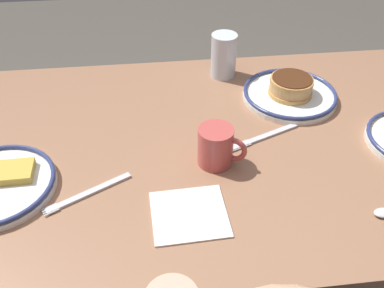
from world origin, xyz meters
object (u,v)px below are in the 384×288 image
object	(u,v)px
plate_near_main	(290,92)
fork_near	(88,193)
butter_knife	(258,139)
drinking_glass	(223,58)
paper_napkin	(189,214)
coffee_mug	(217,146)

from	to	relation	value
plate_near_main	fork_near	bearing A→B (deg)	30.28
butter_knife	fork_near	bearing A→B (deg)	19.08
drinking_glass	butter_knife	world-z (taller)	drinking_glass
drinking_glass	paper_napkin	xyz separation A→B (m)	(0.16, 0.54, -0.06)
plate_near_main	coffee_mug	world-z (taller)	coffee_mug
paper_napkin	fork_near	bearing A→B (deg)	-21.40
coffee_mug	drinking_glass	distance (m)	0.40
paper_napkin	butter_knife	distance (m)	0.29
butter_knife	plate_near_main	bearing A→B (deg)	-127.16
plate_near_main	paper_napkin	distance (m)	0.51
plate_near_main	drinking_glass	bearing A→B (deg)	-42.56
paper_napkin	butter_knife	xyz separation A→B (m)	(-0.19, -0.22, 0.00)
paper_napkin	butter_knife	world-z (taller)	butter_knife
coffee_mug	fork_near	bearing A→B (deg)	13.75
paper_napkin	butter_knife	size ratio (longest dim) A/B	0.68
coffee_mug	fork_near	xyz separation A→B (m)	(0.28, 0.07, -0.04)
paper_napkin	fork_near	world-z (taller)	fork_near
paper_napkin	fork_near	xyz separation A→B (m)	(0.21, -0.08, 0.00)
plate_near_main	coffee_mug	size ratio (longest dim) A/B	2.39
butter_knife	paper_napkin	bearing A→B (deg)	48.51
plate_near_main	drinking_glass	xyz separation A→B (m)	(0.16, -0.15, 0.04)
drinking_glass	coffee_mug	bearing A→B (deg)	77.89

